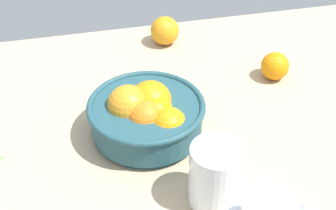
% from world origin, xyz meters
% --- Properties ---
extents(ground_plane, '(1.46, 0.94, 0.03)m').
position_xyz_m(ground_plane, '(0.00, 0.00, -0.01)').
color(ground_plane, tan).
extents(fruit_bowl, '(0.23, 0.23, 0.11)m').
position_xyz_m(fruit_bowl, '(-0.06, 0.04, 0.05)').
color(fruit_bowl, '#234C56').
rests_on(fruit_bowl, ground_plane).
extents(juice_glass, '(0.09, 0.09, 0.12)m').
position_xyz_m(juice_glass, '(0.02, -0.16, 0.05)').
color(juice_glass, white).
rests_on(juice_glass, ground_plane).
extents(loose_orange_1, '(0.06, 0.06, 0.06)m').
position_xyz_m(loose_orange_1, '(0.27, 0.16, 0.03)').
color(loose_orange_1, orange).
rests_on(loose_orange_1, ground_plane).
extents(loose_orange_3, '(0.07, 0.07, 0.07)m').
position_xyz_m(loose_orange_3, '(0.06, 0.37, 0.04)').
color(loose_orange_3, orange).
rests_on(loose_orange_3, ground_plane).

